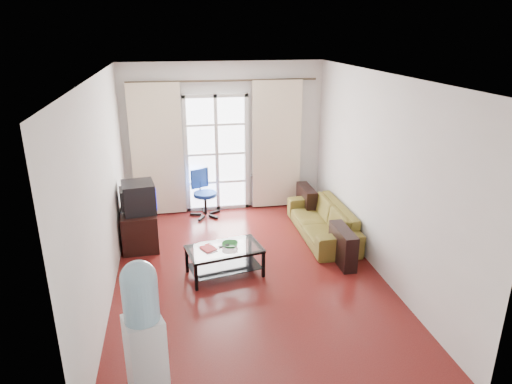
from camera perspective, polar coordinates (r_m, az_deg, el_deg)
floor at (r=6.42m, az=-0.92°, el=-10.38°), size 5.20×5.20×0.00m
ceiling at (r=5.58m, az=-1.08°, el=14.35°), size 5.20×5.20×0.00m
wall_back at (r=8.34m, az=-4.00°, el=6.74°), size 3.60×0.02×2.70m
wall_front at (r=3.56m, az=6.18°, el=-12.25°), size 3.60×0.02×2.70m
wall_left at (r=5.86m, az=-18.63°, el=0.00°), size 0.02×5.20×2.70m
wall_right at (r=6.40m, az=15.13°, el=2.00°), size 0.02×5.20×2.70m
french_door at (r=8.34m, az=-4.93°, el=4.76°), size 1.16×0.06×2.15m
curtain_rod at (r=8.07m, az=-4.09°, el=13.72°), size 3.30×0.04×0.04m
curtain_left at (r=8.22m, az=-12.24°, el=5.05°), size 0.90×0.07×2.35m
curtain_right at (r=8.42m, az=2.59°, el=5.84°), size 0.90×0.07×2.35m
radiator at (r=8.66m, az=1.51°, el=0.24°), size 0.64×0.12×0.64m
sofa at (r=7.54m, az=8.30°, el=-3.56°), size 1.83×0.72×0.54m
coffee_table at (r=6.34m, az=-3.95°, el=-8.16°), size 1.10×0.76×0.41m
bowl at (r=6.29m, az=-3.27°, el=-6.61°), size 0.32×0.32×0.06m
book at (r=6.22m, az=-6.67°, el=-7.23°), size 0.36×0.37×0.02m
remote at (r=6.31m, az=-4.01°, el=-6.72°), size 0.15×0.08×0.02m
tv_stand at (r=7.36m, az=-14.25°, el=-4.37°), size 0.57×0.82×0.58m
crt_tv at (r=7.13m, az=-14.61°, el=-0.66°), size 0.56×0.56×0.46m
task_chair at (r=8.32m, az=-6.43°, el=-1.31°), size 0.76×0.76×0.85m
water_cooler at (r=4.13m, az=-13.79°, el=-17.19°), size 0.38×0.38×1.50m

